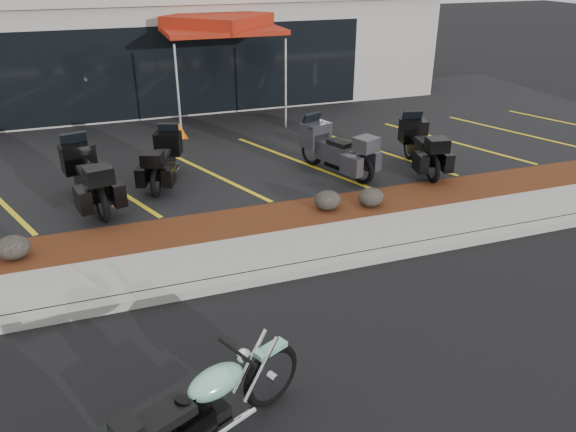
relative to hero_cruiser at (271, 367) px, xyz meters
name	(u,v)px	position (x,y,z in m)	size (l,w,h in m)	color
ground	(289,311)	(0.80, 1.65, -0.51)	(90.00, 90.00, 0.00)	black
curb	(270,276)	(0.80, 2.55, -0.44)	(24.00, 0.25, 0.15)	gray
sidewalk	(257,255)	(0.80, 3.25, -0.44)	(24.00, 1.20, 0.15)	gray
mulch_bed	(239,225)	(0.80, 4.45, -0.43)	(24.00, 1.20, 0.16)	#39190D
upper_lot	(187,142)	(0.80, 9.85, -0.44)	(26.00, 9.60, 0.15)	black
dealership_building	(151,37)	(0.80, 16.12, 1.49)	(18.00, 8.16, 4.00)	#AAA399
boulder_left	(13,247)	(-3.02, 4.34, -0.16)	(0.56, 0.46, 0.39)	black
boulder_mid	(327,200)	(2.57, 4.42, -0.16)	(0.54, 0.45, 0.38)	black
boulder_right	(371,197)	(3.44, 4.29, -0.17)	(0.52, 0.43, 0.37)	black
hero_cruiser	(271,367)	(0.00, 0.00, 0.00)	(2.92, 0.74, 1.03)	#7DC3A3
touring_black_front	(78,163)	(-1.92, 6.89, 0.29)	(2.25, 0.86, 1.31)	black
touring_black_mid	(170,148)	(0.04, 7.52, 0.21)	(1.97, 0.75, 1.15)	black
touring_grey	(312,139)	(3.21, 6.86, 0.27)	(2.16, 0.83, 1.26)	#333238
touring_black_rear	(411,135)	(5.57, 6.45, 0.24)	(2.08, 0.79, 1.21)	black
traffic_cone	(180,130)	(0.66, 10.07, -0.15)	(0.36, 0.36, 0.43)	#D15B06
popup_canopy	(218,25)	(2.18, 11.54, 2.34)	(3.81, 3.81, 2.98)	silver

